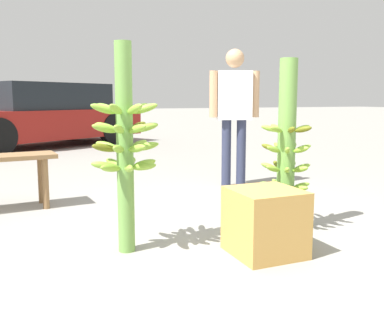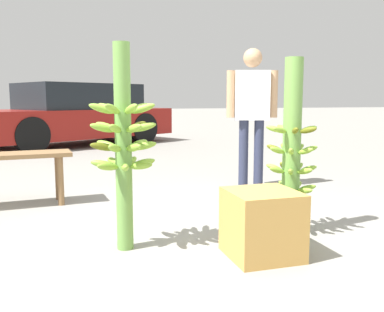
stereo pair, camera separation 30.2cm
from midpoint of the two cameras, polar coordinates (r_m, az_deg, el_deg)
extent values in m
plane|color=gray|center=(3.11, 5.52, -11.68)|extent=(80.00, 80.00, 0.00)
cylinder|color=#6B9E47|center=(2.88, -6.19, 1.01)|extent=(0.11, 0.11, 1.40)
ellipsoid|color=#84B238|center=(2.74, -5.00, 6.27)|extent=(0.10, 0.19, 0.10)
ellipsoid|color=#84B238|center=(2.83, -3.58, 6.33)|extent=(0.19, 0.12, 0.10)
ellipsoid|color=#84B238|center=(2.95, -4.22, 6.38)|extent=(0.18, 0.13, 0.10)
ellipsoid|color=#84B238|center=(2.99, -6.30, 6.37)|extent=(0.08, 0.19, 0.10)
ellipsoid|color=#84B238|center=(2.94, -8.36, 6.32)|extent=(0.16, 0.17, 0.10)
ellipsoid|color=#84B238|center=(2.83, -8.95, 6.25)|extent=(0.18, 0.06, 0.10)
ellipsoid|color=#84B238|center=(2.74, -7.47, 6.24)|extent=(0.15, 0.18, 0.10)
ellipsoid|color=#5D6216|center=(2.97, -4.41, 3.98)|extent=(0.18, 0.15, 0.09)
ellipsoid|color=#5D6216|center=(3.00, -6.59, 3.99)|extent=(0.06, 0.18, 0.09)
ellipsoid|color=#84B238|center=(2.94, -8.52, 3.88)|extent=(0.17, 0.16, 0.09)
ellipsoid|color=#84B238|center=(2.82, -8.83, 3.72)|extent=(0.19, 0.08, 0.09)
ellipsoid|color=#84B238|center=(2.74, -7.11, 3.63)|extent=(0.13, 0.18, 0.09)
ellipsoid|color=#84B238|center=(2.75, -4.66, 3.69)|extent=(0.12, 0.19, 0.09)
ellipsoid|color=#84B238|center=(2.86, -3.50, 3.84)|extent=(0.19, 0.10, 0.09)
ellipsoid|color=#84B238|center=(3.01, -6.45, 1.62)|extent=(0.07, 0.18, 0.08)
ellipsoid|color=#84B238|center=(2.95, -8.43, 1.47)|extent=(0.16, 0.16, 0.08)
ellipsoid|color=#5D6216|center=(2.84, -8.82, 1.21)|extent=(0.19, 0.07, 0.08)
ellipsoid|color=#84B238|center=(2.75, -7.18, 1.03)|extent=(0.14, 0.18, 0.08)
ellipsoid|color=#84B238|center=(2.76, -4.72, 1.09)|extent=(0.11, 0.19, 0.08)
ellipsoid|color=#84B238|center=(2.86, -3.47, 1.34)|extent=(0.19, 0.10, 0.08)
ellipsoid|color=#84B238|center=(2.97, -4.30, 1.57)|extent=(0.18, 0.14, 0.08)
ellipsoid|color=#84B238|center=(2.94, -3.63, -0.95)|extent=(0.19, 0.08, 0.08)
ellipsoid|color=#84B238|center=(3.02, -5.29, -0.74)|extent=(0.13, 0.18, 0.08)
ellipsoid|color=#84B238|center=(3.01, -7.55, -0.80)|extent=(0.11, 0.19, 0.08)
ellipsoid|color=#84B238|center=(2.91, -8.85, -1.11)|extent=(0.19, 0.10, 0.08)
ellipsoid|color=#84B238|center=(2.80, -8.16, -1.45)|extent=(0.18, 0.14, 0.08)
ellipsoid|color=#84B238|center=(2.76, -5.84, -1.55)|extent=(0.06, 0.18, 0.08)
ellipsoid|color=#84B238|center=(2.82, -3.80, -1.31)|extent=(0.17, 0.16, 0.08)
cylinder|color=#6B9E47|center=(3.33, 15.71, 1.09)|extent=(0.14, 0.14, 1.33)
ellipsoid|color=#5D6216|center=(3.26, 17.84, 3.28)|extent=(0.11, 0.14, 0.07)
ellipsoid|color=#84B238|center=(3.37, 17.80, 3.42)|extent=(0.14, 0.06, 0.07)
ellipsoid|color=#84B238|center=(3.44, 16.31, 3.56)|extent=(0.13, 0.13, 0.07)
ellipsoid|color=#84B238|center=(3.42, 14.46, 3.60)|extent=(0.05, 0.14, 0.07)
ellipsoid|color=#84B238|center=(3.32, 13.55, 3.51)|extent=(0.14, 0.11, 0.07)
ellipsoid|color=#84B238|center=(3.21, 14.33, 3.36)|extent=(0.15, 0.08, 0.07)
ellipsoid|color=#5D6216|center=(3.19, 16.28, 3.26)|extent=(0.09, 0.15, 0.07)
ellipsoid|color=#84B238|center=(3.36, 17.83, 0.82)|extent=(0.15, 0.08, 0.08)
ellipsoid|color=#84B238|center=(3.45, 16.59, 1.02)|extent=(0.14, 0.11, 0.08)
ellipsoid|color=#84B238|center=(3.44, 14.73, 1.09)|extent=(0.05, 0.14, 0.08)
ellipsoid|color=#5D6216|center=(3.36, 13.55, 0.96)|extent=(0.13, 0.13, 0.08)
ellipsoid|color=#84B238|center=(3.25, 13.96, 0.73)|extent=(0.14, 0.06, 0.08)
ellipsoid|color=#84B238|center=(3.20, 15.75, 0.57)|extent=(0.11, 0.14, 0.08)
ellipsoid|color=#84B238|center=(3.25, 17.50, 0.61)|extent=(0.09, 0.15, 0.08)
ellipsoid|color=#84B238|center=(3.37, 13.46, -1.55)|extent=(0.13, 0.13, 0.08)
ellipsoid|color=#84B238|center=(3.27, 13.88, -1.86)|extent=(0.15, 0.06, 0.08)
ellipsoid|color=#84B238|center=(3.22, 15.68, -2.06)|extent=(0.11, 0.14, 0.08)
ellipsoid|color=#84B238|center=(3.27, 17.42, -1.97)|extent=(0.09, 0.15, 0.08)
ellipsoid|color=#84B238|center=(3.38, 17.72, -1.68)|extent=(0.15, 0.08, 0.08)
ellipsoid|color=#84B238|center=(3.47, 16.47, -1.42)|extent=(0.14, 0.11, 0.08)
ellipsoid|color=#5D6216|center=(3.46, 14.62, -1.36)|extent=(0.05, 0.14, 0.08)
ellipsoid|color=#84B238|center=(3.29, 13.83, -4.40)|extent=(0.15, 0.07, 0.07)
ellipsoid|color=#84B238|center=(3.25, 15.66, -4.62)|extent=(0.10, 0.14, 0.07)
ellipsoid|color=#84B238|center=(3.30, 17.37, -4.48)|extent=(0.09, 0.15, 0.07)
ellipsoid|color=#84B238|center=(3.41, 17.62, -4.10)|extent=(0.15, 0.08, 0.07)
ellipsoid|color=#84B238|center=(3.49, 16.33, -3.79)|extent=(0.14, 0.12, 0.07)
ellipsoid|color=#84B238|center=(3.49, 14.47, -3.75)|extent=(0.05, 0.14, 0.07)
ellipsoid|color=#84B238|center=(3.40, 13.35, -4.01)|extent=(0.13, 0.12, 0.07)
cylinder|color=#2D334C|center=(5.02, 10.59, 0.26)|extent=(0.14, 0.14, 0.79)
cylinder|color=#2D334C|center=(4.99, 8.60, 0.26)|extent=(0.14, 0.14, 0.79)
cube|color=white|center=(4.96, 9.77, 7.97)|extent=(0.42, 0.29, 0.56)
cylinder|color=tan|center=(5.01, 12.56, 8.06)|extent=(0.12, 0.12, 0.53)
cylinder|color=tan|center=(4.93, 6.95, 8.19)|extent=(0.12, 0.12, 0.53)
sphere|color=tan|center=(4.98, 9.88, 12.78)|extent=(0.21, 0.21, 0.21)
cylinder|color=olive|center=(4.53, -15.62, -2.68)|extent=(0.06, 0.06, 0.47)
cylinder|color=olive|center=(4.28, -15.22, -3.26)|extent=(0.06, 0.06, 0.47)
cube|color=maroon|center=(9.81, -14.75, 4.29)|extent=(4.68, 3.67, 0.61)
cube|color=black|center=(9.89, -14.00, 7.71)|extent=(2.89, 2.59, 0.56)
cylinder|color=black|center=(8.47, -19.73, 2.60)|extent=(0.70, 0.51, 0.70)
cylinder|color=black|center=(9.98, -5.64, 3.71)|extent=(0.70, 0.51, 0.70)
cylinder|color=black|center=(11.23, -10.95, 4.05)|extent=(0.70, 0.51, 0.70)
cube|color=#C69347|center=(2.88, 12.35, -8.88)|extent=(0.44, 0.44, 0.44)
camera|label=1|loc=(0.15, -87.14, 0.39)|focal=40.00mm
camera|label=2|loc=(0.15, 92.86, -0.39)|focal=40.00mm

